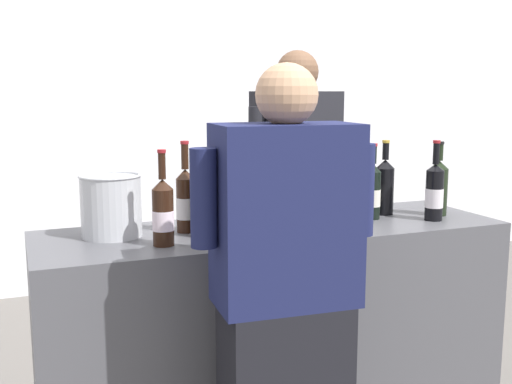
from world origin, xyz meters
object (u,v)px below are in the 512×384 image
wine_bottle_8 (317,202)px  wine_bottle_10 (267,194)px  wine_bottle_3 (202,203)px  wine_bottle_4 (163,212)px  wine_bottle_6 (186,200)px  wine_bottle_2 (385,185)px  wine_bottle_1 (307,192)px  wine_bottle_9 (235,203)px  wine_bottle_0 (438,186)px  wine_bottle_5 (372,191)px  person_guest (285,330)px  wine_bottle_7 (434,192)px  wine_glass (330,194)px  ice_bucket (111,205)px  person_server (296,222)px

wine_bottle_8 → wine_bottle_10: (-0.12, 0.23, 0.00)m
wine_bottle_3 → wine_bottle_4: (-0.17, -0.09, -0.01)m
wine_bottle_4 → wine_bottle_6: bearing=54.0°
wine_bottle_2 → wine_bottle_10: wine_bottle_2 is taller
wine_bottle_1 → wine_bottle_4: same height
wine_bottle_4 → wine_bottle_9: (0.29, 0.06, 0.01)m
wine_bottle_0 → wine_bottle_4: (-1.27, -0.10, -0.01)m
wine_bottle_5 → wine_bottle_6: bearing=176.2°
wine_bottle_3 → wine_bottle_9: bearing=-14.4°
wine_bottle_9 → person_guest: person_guest is taller
wine_bottle_4 → wine_bottle_7: 1.18m
wine_bottle_1 → wine_glass: (0.04, -0.13, 0.01)m
wine_bottle_1 → wine_bottle_10: size_ratio=1.05×
wine_bottle_6 → wine_bottle_9: 0.20m
wine_bottle_0 → wine_bottle_3: (-1.10, -0.01, -0.00)m
wine_bottle_10 → wine_glass: (0.22, -0.14, 0.01)m
ice_bucket → wine_bottle_8: bearing=-16.4°
wine_bottle_2 → wine_bottle_10: size_ratio=1.01×
wine_bottle_0 → wine_bottle_6: (-1.13, 0.09, -0.00)m
wine_bottle_0 → wine_bottle_7: wine_bottle_7 is taller
wine_bottle_1 → wine_bottle_2: bearing=-1.2°
wine_bottle_9 → wine_bottle_10: size_ratio=1.03×
wine_bottle_2 → wine_bottle_6: wine_bottle_6 is taller
wine_bottle_0 → wine_bottle_3: wine_bottle_3 is taller
wine_bottle_3 → wine_bottle_2: bearing=7.1°
wine_bottle_5 → wine_bottle_7: (0.23, -0.12, -0.00)m
wine_bottle_3 → wine_bottle_6: bearing=112.0°
person_server → person_guest: (-0.60, -1.19, -0.07)m
wine_bottle_6 → wine_bottle_0: bearing=-4.4°
wine_bottle_6 → wine_bottle_8: (0.48, -0.19, -0.01)m
person_guest → wine_bottle_1: bearing=58.7°
wine_bottle_7 → ice_bucket: bearing=171.2°
wine_bottle_7 → wine_bottle_1: bearing=158.6°
wine_bottle_5 → person_guest: person_guest is taller
wine_bottle_9 → person_server: bearing=49.9°
wine_bottle_2 → wine_bottle_10: 0.56m
ice_bucket → person_server: bearing=27.9°
wine_bottle_6 → wine_bottle_8: 0.51m
ice_bucket → wine_bottle_7: bearing=-8.8°
ice_bucket → person_server: 1.20m
wine_bottle_3 → wine_bottle_10: bearing=22.0°
wine_bottle_0 → wine_bottle_6: 1.14m
wine_bottle_10 → person_guest: 0.75m
wine_bottle_5 → wine_bottle_8: wine_bottle_8 is taller
wine_bottle_2 → wine_bottle_4: (-1.05, -0.20, -0.01)m
wine_bottle_5 → person_guest: size_ratio=0.20×
wine_bottle_8 → wine_glass: wine_bottle_8 is taller
wine_bottle_3 → wine_bottle_7: wine_bottle_7 is taller
wine_glass → wine_bottle_7: bearing=-7.9°
wine_bottle_2 → wine_bottle_5: size_ratio=1.02×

